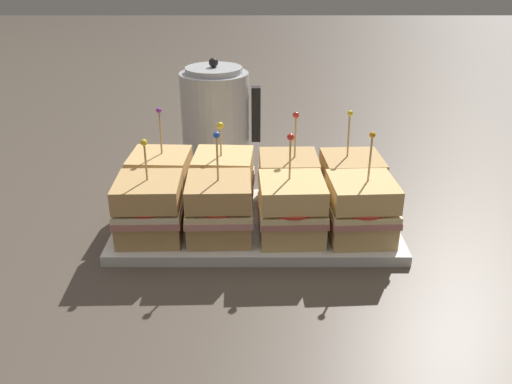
{
  "coord_description": "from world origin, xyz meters",
  "views": [
    {
      "loc": [
        -0.0,
        -0.84,
        0.46
      ],
      "look_at": [
        0.0,
        0.0,
        0.07
      ],
      "focal_mm": 38.0,
      "sensor_mm": 36.0,
      "label": 1
    }
  ],
  "objects_px": {
    "sandwich_front_far_right": "(361,209)",
    "sandwich_back_far_left": "(161,180)",
    "sandwich_front_center_left": "(219,209)",
    "kettle_steel": "(216,117)",
    "sandwich_back_far_right": "(351,182)",
    "sandwich_front_center_right": "(292,209)",
    "sandwich_back_center_left": "(224,180)",
    "sandwich_back_center_right": "(288,181)",
    "serving_platter": "(256,224)",
    "sandwich_front_far_left": "(150,209)"
  },
  "relations": [
    {
      "from": "serving_platter",
      "to": "sandwich_back_far_left",
      "type": "bearing_deg",
      "value": 161.58
    },
    {
      "from": "serving_platter",
      "to": "sandwich_front_center_left",
      "type": "relative_size",
      "value": 2.67
    },
    {
      "from": "sandwich_front_far_left",
      "to": "sandwich_back_far_left",
      "type": "xyz_separation_m",
      "value": [
        0.0,
        0.12,
        -0.0
      ]
    },
    {
      "from": "sandwich_back_far_left",
      "to": "sandwich_back_center_right",
      "type": "relative_size",
      "value": 1.02
    },
    {
      "from": "sandwich_front_center_left",
      "to": "kettle_steel",
      "type": "height_order",
      "value": "kettle_steel"
    },
    {
      "from": "sandwich_front_center_right",
      "to": "sandwich_back_center_right",
      "type": "xyz_separation_m",
      "value": [
        0.0,
        0.12,
        -0.0
      ]
    },
    {
      "from": "serving_platter",
      "to": "sandwich_back_far_left",
      "type": "xyz_separation_m",
      "value": [
        -0.17,
        0.06,
        0.06
      ]
    },
    {
      "from": "sandwich_front_far_left",
      "to": "sandwich_back_far_right",
      "type": "xyz_separation_m",
      "value": [
        0.34,
        0.11,
        -0.0
      ]
    },
    {
      "from": "sandwich_back_center_left",
      "to": "kettle_steel",
      "type": "xyz_separation_m",
      "value": [
        -0.03,
        0.27,
        0.04
      ]
    },
    {
      "from": "sandwich_front_center_right",
      "to": "sandwich_back_far_left",
      "type": "xyz_separation_m",
      "value": [
        -0.23,
        0.12,
        -0.0
      ]
    },
    {
      "from": "sandwich_back_far_left",
      "to": "kettle_steel",
      "type": "xyz_separation_m",
      "value": [
        0.08,
        0.26,
        0.04
      ]
    },
    {
      "from": "sandwich_front_far_left",
      "to": "sandwich_front_center_right",
      "type": "relative_size",
      "value": 0.95
    },
    {
      "from": "sandwich_front_center_right",
      "to": "sandwich_front_far_left",
      "type": "bearing_deg",
      "value": 179.63
    },
    {
      "from": "serving_platter",
      "to": "sandwich_front_far_right",
      "type": "distance_m",
      "value": 0.19
    },
    {
      "from": "serving_platter",
      "to": "sandwich_back_far_right",
      "type": "bearing_deg",
      "value": 17.67
    },
    {
      "from": "sandwich_front_far_left",
      "to": "sandwich_front_center_right",
      "type": "height_order",
      "value": "sandwich_front_center_right"
    },
    {
      "from": "sandwich_front_far_right",
      "to": "sandwich_back_center_left",
      "type": "relative_size",
      "value": 1.13
    },
    {
      "from": "sandwich_front_far_right",
      "to": "sandwich_front_center_right",
      "type": "bearing_deg",
      "value": -179.95
    },
    {
      "from": "sandwich_back_far_left",
      "to": "serving_platter",
      "type": "bearing_deg",
      "value": -18.42
    },
    {
      "from": "sandwich_front_far_left",
      "to": "sandwich_front_far_right",
      "type": "relative_size",
      "value": 0.92
    },
    {
      "from": "serving_platter",
      "to": "sandwich_back_far_left",
      "type": "relative_size",
      "value": 2.64
    },
    {
      "from": "sandwich_front_center_left",
      "to": "sandwich_back_far_left",
      "type": "xyz_separation_m",
      "value": [
        -0.11,
        0.11,
        -0.0
      ]
    },
    {
      "from": "sandwich_back_far_left",
      "to": "sandwich_back_far_right",
      "type": "xyz_separation_m",
      "value": [
        0.34,
        -0.0,
        -0.0
      ]
    },
    {
      "from": "sandwich_front_far_left",
      "to": "sandwich_front_far_right",
      "type": "distance_m",
      "value": 0.34
    },
    {
      "from": "sandwich_front_center_left",
      "to": "sandwich_front_far_right",
      "type": "distance_m",
      "value": 0.23
    },
    {
      "from": "serving_platter",
      "to": "sandwich_back_center_left",
      "type": "distance_m",
      "value": 0.1
    },
    {
      "from": "serving_platter",
      "to": "sandwich_back_far_right",
      "type": "distance_m",
      "value": 0.19
    },
    {
      "from": "sandwich_back_far_left",
      "to": "sandwich_back_far_right",
      "type": "bearing_deg",
      "value": -0.42
    },
    {
      "from": "sandwich_front_far_left",
      "to": "sandwich_back_far_right",
      "type": "bearing_deg",
      "value": 18.21
    },
    {
      "from": "sandwich_front_center_right",
      "to": "sandwich_back_center_left",
      "type": "distance_m",
      "value": 0.16
    },
    {
      "from": "sandwich_back_far_right",
      "to": "sandwich_front_far_left",
      "type": "bearing_deg",
      "value": -161.79
    },
    {
      "from": "sandwich_front_far_left",
      "to": "sandwich_back_far_right",
      "type": "height_order",
      "value": "sandwich_back_far_right"
    },
    {
      "from": "sandwich_back_far_left",
      "to": "sandwich_back_center_right",
      "type": "distance_m",
      "value": 0.23
    },
    {
      "from": "sandwich_front_center_right",
      "to": "sandwich_back_center_left",
      "type": "height_order",
      "value": "sandwich_front_center_right"
    },
    {
      "from": "sandwich_front_center_right",
      "to": "kettle_steel",
      "type": "relative_size",
      "value": 0.74
    },
    {
      "from": "sandwich_back_center_left",
      "to": "kettle_steel",
      "type": "bearing_deg",
      "value": 96.73
    },
    {
      "from": "sandwich_front_center_right",
      "to": "sandwich_front_center_left",
      "type": "bearing_deg",
      "value": 178.7
    },
    {
      "from": "kettle_steel",
      "to": "sandwich_back_center_left",
      "type": "bearing_deg",
      "value": -83.27
    },
    {
      "from": "sandwich_front_far_right",
      "to": "sandwich_back_center_right",
      "type": "height_order",
      "value": "sandwich_front_far_right"
    },
    {
      "from": "serving_platter",
      "to": "sandwich_front_far_right",
      "type": "xyz_separation_m",
      "value": [
        0.17,
        -0.06,
        0.06
      ]
    },
    {
      "from": "sandwich_front_far_left",
      "to": "sandwich_back_center_left",
      "type": "bearing_deg",
      "value": 45.05
    },
    {
      "from": "sandwich_back_far_left",
      "to": "sandwich_back_center_left",
      "type": "relative_size",
      "value": 1.14
    },
    {
      "from": "sandwich_front_center_right",
      "to": "sandwich_front_far_right",
      "type": "xyz_separation_m",
      "value": [
        0.11,
        0.0,
        -0.0
      ]
    },
    {
      "from": "serving_platter",
      "to": "sandwich_back_center_left",
      "type": "height_order",
      "value": "sandwich_back_center_left"
    },
    {
      "from": "sandwich_back_far_left",
      "to": "sandwich_front_far_right",
      "type": "bearing_deg",
      "value": -18.93
    },
    {
      "from": "sandwich_front_far_right",
      "to": "kettle_steel",
      "type": "height_order",
      "value": "kettle_steel"
    },
    {
      "from": "sandwich_front_far_right",
      "to": "sandwich_back_far_left",
      "type": "distance_m",
      "value": 0.36
    },
    {
      "from": "serving_platter",
      "to": "kettle_steel",
      "type": "relative_size",
      "value": 2.05
    },
    {
      "from": "sandwich_front_center_left",
      "to": "sandwich_back_center_right",
      "type": "xyz_separation_m",
      "value": [
        0.12,
        0.11,
        -0.0
      ]
    },
    {
      "from": "sandwich_front_center_right",
      "to": "sandwich_back_center_left",
      "type": "bearing_deg",
      "value": 135.11
    }
  ]
}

